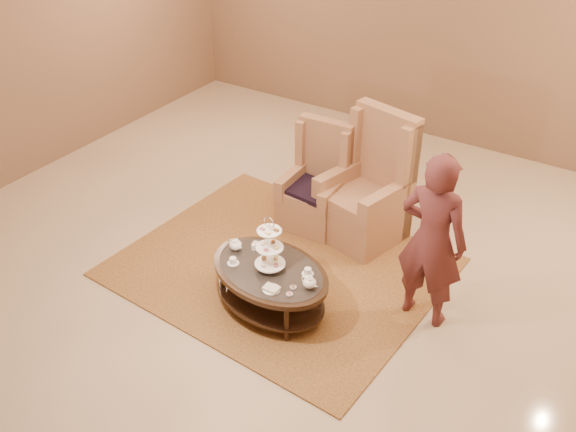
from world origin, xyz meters
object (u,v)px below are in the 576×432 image
Objects in this scene: tea_table at (270,276)px; armchair_left at (317,191)px; person at (432,241)px; armchair_right at (369,197)px.

armchair_left is at bearing 115.74° from tea_table.
person is (1.25, 0.67, 0.48)m from tea_table.
armchair_left reaches higher than tea_table.
armchair_left is 0.70× the size of person.
armchair_right reaches higher than tea_table.
person is at bearing -29.22° from armchair_left.
tea_table is 0.96× the size of armchair_right.
tea_table is 1.15× the size of armchair_left.
person is at bearing 39.57° from tea_table.
armchair_left is 0.61m from armchair_right.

